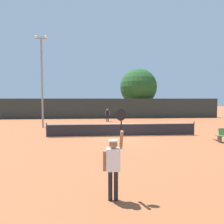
% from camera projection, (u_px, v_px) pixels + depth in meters
% --- Properties ---
extents(ground_plane, '(120.00, 120.00, 0.00)m').
position_uv_depth(ground_plane, '(122.00, 136.00, 15.50)').
color(ground_plane, '#9E5633').
extents(tennis_net, '(11.42, 0.08, 1.07)m').
position_uv_depth(tennis_net, '(122.00, 129.00, 15.47)').
color(tennis_net, '#232328').
rests_on(tennis_net, ground).
extents(perimeter_fence, '(32.76, 0.12, 2.89)m').
position_uv_depth(perimeter_fence, '(110.00, 108.00, 29.56)').
color(perimeter_fence, '#2D332D').
rests_on(perimeter_fence, ground).
extents(player_serving, '(0.67, 0.40, 2.57)m').
position_uv_depth(player_serving, '(113.00, 160.00, 5.63)').
color(player_serving, white).
rests_on(player_serving, ground).
extents(player_receiving, '(0.57, 0.23, 1.58)m').
position_uv_depth(player_receiving, '(107.00, 114.00, 25.33)').
color(player_receiving, black).
rests_on(player_receiving, ground).
extents(tennis_ball, '(0.07, 0.07, 0.07)m').
position_uv_depth(tennis_ball, '(103.00, 131.00, 17.88)').
color(tennis_ball, '#CCE033').
rests_on(tennis_ball, ground).
extents(spare_racket, '(0.28, 0.52, 0.04)m').
position_uv_depth(spare_racket, '(215.00, 140.00, 14.04)').
color(spare_racket, black).
rests_on(spare_racket, ground).
extents(light_pole, '(1.18, 0.28, 8.95)m').
position_uv_depth(light_pole, '(42.00, 76.00, 19.75)').
color(light_pole, gray).
rests_on(light_pole, ground).
extents(large_tree, '(5.96, 5.96, 7.74)m').
position_uv_depth(large_tree, '(138.00, 87.00, 32.96)').
color(large_tree, brown).
rests_on(large_tree, ground).
extents(parked_car_near, '(2.50, 4.43, 1.69)m').
position_uv_depth(parked_car_near, '(118.00, 110.00, 38.22)').
color(parked_car_near, black).
rests_on(parked_car_near, ground).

